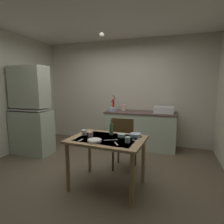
{
  "coord_description": "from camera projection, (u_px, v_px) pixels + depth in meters",
  "views": [
    {
      "loc": [
        1.23,
        -2.75,
        1.53
      ],
      "look_at": [
        0.24,
        0.2,
        1.06
      ],
      "focal_mm": 29.21,
      "sensor_mm": 36.0,
      "label": 1
    }
  ],
  "objects": [
    {
      "name": "ground_plane",
      "position": [
        96.0,
        172.0,
        3.2
      ],
      "size": [
        5.33,
        5.33,
        0.0
      ],
      "primitive_type": "plane",
      "color": "brown"
    },
    {
      "name": "wall_back",
      "position": [
        124.0,
        92.0,
        4.81
      ],
      "size": [
        4.43,
        0.1,
        2.65
      ],
      "primitive_type": "cube",
      "color": "beige",
      "rests_on": "ground"
    },
    {
      "name": "ceiling_slab",
      "position": [
        93.0,
        7.0,
        2.79
      ],
      "size": [
        4.43,
        3.86,
        0.1
      ],
      "primitive_type": "cube",
      "color": "silver"
    },
    {
      "name": "hutch_cabinet",
      "position": [
        31.0,
        114.0,
        3.97
      ],
      "size": [
        0.88,
        0.46,
        1.91
      ],
      "color": "#AFBFA5",
      "rests_on": "ground"
    },
    {
      "name": "counter_cabinet",
      "position": [
        140.0,
        130.0,
        4.43
      ],
      "size": [
        1.68,
        0.64,
        0.88
      ],
      "color": "#AFBFA5",
      "rests_on": "ground"
    },
    {
      "name": "sink_basin",
      "position": [
        164.0,
        110.0,
        4.19
      ],
      "size": [
        0.44,
        0.34,
        0.15
      ],
      "color": "white",
      "rests_on": "counter_cabinet"
    },
    {
      "name": "hand_pump",
      "position": [
        113.0,
        104.0,
        4.61
      ],
      "size": [
        0.05,
        0.27,
        0.39
      ],
      "color": "#B21E19",
      "rests_on": "counter_cabinet"
    },
    {
      "name": "mixing_bowl_counter",
      "position": [
        113.0,
        109.0,
        4.53
      ],
      "size": [
        0.22,
        0.22,
        0.08
      ],
      "primitive_type": "cylinder",
      "color": "#9EB2C6",
      "rests_on": "counter_cabinet"
    },
    {
      "name": "stoneware_crock",
      "position": [
        124.0,
        108.0,
        4.51
      ],
      "size": [
        0.11,
        0.11,
        0.16
      ],
      "primitive_type": "cylinder",
      "color": "beige",
      "rests_on": "counter_cabinet"
    },
    {
      "name": "dining_table",
      "position": [
        107.0,
        145.0,
        2.67
      ],
      "size": [
        1.11,
        0.82,
        0.75
      ],
      "color": "#A17F55",
      "rests_on": "ground"
    },
    {
      "name": "chair_far_side",
      "position": [
        124.0,
        143.0,
        3.23
      ],
      "size": [
        0.4,
        0.4,
        0.96
      ],
      "color": "#4C3621",
      "rests_on": "ground"
    },
    {
      "name": "serving_bowl_wide",
      "position": [
        136.0,
        135.0,
        2.72
      ],
      "size": [
        0.18,
        0.18,
        0.05
      ],
      "primitive_type": "cylinder",
      "color": "#9EB2C6",
      "rests_on": "dining_table"
    },
    {
      "name": "soup_bowl_small",
      "position": [
        122.0,
        135.0,
        2.72
      ],
      "size": [
        0.12,
        0.12,
        0.05
      ],
      "primitive_type": "cylinder",
      "color": "#ADD1C1",
      "rests_on": "dining_table"
    },
    {
      "name": "sauce_dish",
      "position": [
        95.0,
        141.0,
        2.48
      ],
      "size": [
        0.19,
        0.19,
        0.03
      ],
      "primitive_type": "cylinder",
      "color": "white",
      "rests_on": "dining_table"
    },
    {
      "name": "mug_dark",
      "position": [
        84.0,
        132.0,
        2.83
      ],
      "size": [
        0.08,
        0.08,
        0.08
      ],
      "primitive_type": "cylinder",
      "color": "white",
      "rests_on": "dining_table"
    },
    {
      "name": "teacup_mint",
      "position": [
        128.0,
        140.0,
        2.45
      ],
      "size": [
        0.07,
        0.07,
        0.08
      ],
      "primitive_type": "cylinder",
      "color": "#ADD1C1",
      "rests_on": "dining_table"
    },
    {
      "name": "teacup_cream",
      "position": [
        90.0,
        135.0,
        2.68
      ],
      "size": [
        0.08,
        0.08,
        0.09
      ],
      "primitive_type": "cylinder",
      "color": "tan",
      "rests_on": "dining_table"
    },
    {
      "name": "glass_bottle",
      "position": [
        111.0,
        129.0,
        2.81
      ],
      "size": [
        0.06,
        0.06,
        0.25
      ],
      "color": "#4C7F56",
      "rests_on": "dining_table"
    },
    {
      "name": "table_knife",
      "position": [
        111.0,
        140.0,
        2.56
      ],
      "size": [
        0.19,
        0.12,
        0.0
      ],
      "primitive_type": "cube",
      "rotation": [
        0.0,
        0.0,
        0.52
      ],
      "color": "silver",
      "rests_on": "dining_table"
    },
    {
      "name": "teaspoon_near_bowl",
      "position": [
        116.0,
        144.0,
        2.4
      ],
      "size": [
        0.09,
        0.13,
        0.0
      ],
      "primitive_type": "cube",
      "rotation": [
        0.0,
        0.0,
        2.14
      ],
      "color": "beige",
      "rests_on": "dining_table"
    },
    {
      "name": "teaspoon_by_cup",
      "position": [
        81.0,
        140.0,
        2.55
      ],
      "size": [
        0.03,
        0.13,
        0.0
      ],
      "primitive_type": "cube",
      "rotation": [
        0.0,
        0.0,
        4.64
      ],
      "color": "beige",
      "rests_on": "dining_table"
    },
    {
      "name": "serving_spoon",
      "position": [
        136.0,
        141.0,
        2.53
      ],
      "size": [
        0.13,
        0.07,
        0.0
      ],
      "primitive_type": "cube",
      "rotation": [
        0.0,
        0.0,
        2.76
      ],
      "color": "beige",
      "rests_on": "dining_table"
    },
    {
      "name": "pendant_bulb",
      "position": [
        102.0,
        35.0,
        3.2
      ],
      "size": [
        0.08,
        0.08,
        0.08
      ],
      "primitive_type": "sphere",
      "color": "#F9EFCC"
    }
  ]
}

